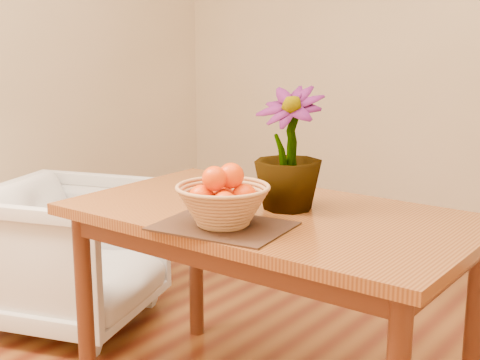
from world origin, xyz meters
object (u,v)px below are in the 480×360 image
Objects in this scene: table at (271,235)px; armchair at (70,247)px; potted_plant at (289,149)px; wicker_basket at (223,207)px.

armchair is at bearing 176.92° from table.
potted_plant is 0.57× the size of armchair.
wicker_basket is 0.35m from potted_plant.
potted_plant is 1.34m from armchair.
table is 1.21m from armchair.
table is at bearing 87.82° from wicker_basket.
table is 1.89× the size of armchair.
table is at bearing -123.62° from potted_plant.
table is 3.31× the size of potted_plant.
potted_plant reaches higher than armchair.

